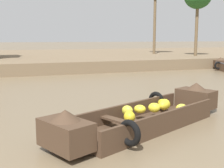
{
  "coord_description": "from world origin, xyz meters",
  "views": [
    {
      "loc": [
        -1.71,
        -1.54,
        2.1
      ],
      "look_at": [
        1.26,
        6.9,
        0.69
      ],
      "focal_mm": 46.48,
      "sensor_mm": 36.0,
      "label": 1
    }
  ],
  "objects": [
    {
      "name": "banana_boat",
      "position": [
        1.29,
        4.51,
        0.29
      ],
      "size": [
        5.15,
        3.13,
        0.83
      ],
      "color": "#473323",
      "rests_on": "ground"
    },
    {
      "name": "riverbank_strip",
      "position": [
        0.0,
        25.1,
        0.36
      ],
      "size": [
        160.0,
        20.0,
        0.72
      ],
      "primitive_type": "cube",
      "color": "#756047",
      "rests_on": "ground"
    },
    {
      "name": "ground_plane",
      "position": [
        0.0,
        10.0,
        0.0
      ],
      "size": [
        300.0,
        300.0,
        0.0
      ],
      "primitive_type": "plane",
      "color": "#726047"
    }
  ]
}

